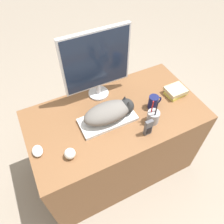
# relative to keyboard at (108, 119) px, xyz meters

# --- Properties ---
(ground_plane) EXTENTS (12.00, 12.00, 0.00)m
(ground_plane) POSITION_rel_keyboard_xyz_m (0.08, -0.33, -0.78)
(ground_plane) COLOR gray
(desk) EXTENTS (1.31, 0.71, 0.76)m
(desk) POSITION_rel_keyboard_xyz_m (0.08, 0.03, -0.39)
(desk) COLOR brown
(desk) RESTS_ON ground_plane
(keyboard) EXTENTS (0.41, 0.19, 0.02)m
(keyboard) POSITION_rel_keyboard_xyz_m (0.00, 0.00, 0.00)
(keyboard) COLOR silver
(keyboard) RESTS_ON desk
(cat) EXTENTS (0.38, 0.18, 0.13)m
(cat) POSITION_rel_keyboard_xyz_m (0.03, 0.00, 0.07)
(cat) COLOR #66605B
(cat) RESTS_ON keyboard
(monitor) EXTENTS (0.50, 0.16, 0.55)m
(monitor) POSITION_rel_keyboard_xyz_m (0.05, 0.28, 0.29)
(monitor) COLOR #B7B7BC
(monitor) RESTS_ON desk
(computer_mouse) EXTENTS (0.07, 0.09, 0.04)m
(computer_mouse) POSITION_rel_keyboard_xyz_m (-0.51, -0.04, 0.01)
(computer_mouse) COLOR silver
(computer_mouse) RESTS_ON desk
(coffee_mug) EXTENTS (0.11, 0.07, 0.11)m
(coffee_mug) POSITION_rel_keyboard_xyz_m (0.36, -0.03, 0.04)
(coffee_mug) COLOR #141947
(coffee_mug) RESTS_ON desk
(pen_cup) EXTENTS (0.09, 0.09, 0.23)m
(pen_cup) POSITION_rel_keyboard_xyz_m (0.28, -0.15, 0.04)
(pen_cup) COLOR #939399
(pen_cup) RESTS_ON desk
(baseball) EXTENTS (0.07, 0.07, 0.07)m
(baseball) POSITION_rel_keyboard_xyz_m (-0.34, -0.16, 0.02)
(baseball) COLOR silver
(baseball) RESTS_ON desk
(phone) EXTENTS (0.05, 0.03, 0.13)m
(phone) POSITION_rel_keyboard_xyz_m (0.19, -0.22, 0.05)
(phone) COLOR #4C4C51
(phone) RESTS_ON desk
(book_stack) EXTENTS (0.17, 0.13, 0.06)m
(book_stack) POSITION_rel_keyboard_xyz_m (0.60, 0.00, 0.02)
(book_stack) COLOR #CCC14C
(book_stack) RESTS_ON desk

